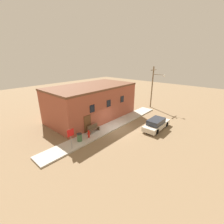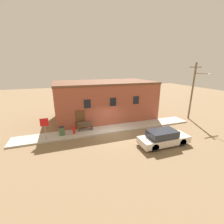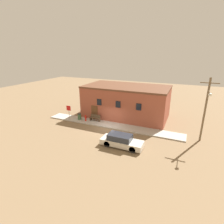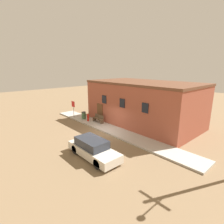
{
  "view_description": "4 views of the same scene",
  "coord_description": "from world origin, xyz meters",
  "px_view_note": "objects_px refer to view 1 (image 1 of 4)",
  "views": [
    {
      "loc": [
        -13.25,
        -10.83,
        8.47
      ],
      "look_at": [
        0.2,
        1.01,
        2.0
      ],
      "focal_mm": 24.0,
      "sensor_mm": 36.0,
      "label": 1
    },
    {
      "loc": [
        -4.78,
        -13.42,
        6.59
      ],
      "look_at": [
        0.2,
        1.01,
        2.0
      ],
      "focal_mm": 24.0,
      "sensor_mm": 36.0,
      "label": 2
    },
    {
      "loc": [
        9.11,
        -19.19,
        9.53
      ],
      "look_at": [
        0.2,
        1.01,
        2.0
      ],
      "focal_mm": 28.0,
      "sensor_mm": 36.0,
      "label": 3
    },
    {
      "loc": [
        12.9,
        -10.39,
        6.39
      ],
      "look_at": [
        0.2,
        1.01,
        2.0
      ],
      "focal_mm": 28.0,
      "sensor_mm": 36.0,
      "label": 4
    }
  ],
  "objects_px": {
    "fire_hydrant": "(89,134)",
    "bench": "(93,128)",
    "parked_car": "(156,124)",
    "trash_bin": "(80,137)",
    "utility_pole": "(153,85)",
    "stop_sign": "(71,135)"
  },
  "relations": [
    {
      "from": "fire_hydrant",
      "to": "utility_pole",
      "type": "xyz_separation_m",
      "value": [
        14.98,
        0.17,
        3.39
      ]
    },
    {
      "from": "parked_car",
      "to": "trash_bin",
      "type": "bearing_deg",
      "value": 150.96
    },
    {
      "from": "trash_bin",
      "to": "utility_pole",
      "type": "distance_m",
      "value": 16.48
    },
    {
      "from": "bench",
      "to": "trash_bin",
      "type": "height_order",
      "value": "bench"
    },
    {
      "from": "fire_hydrant",
      "to": "utility_pole",
      "type": "bearing_deg",
      "value": 0.64
    },
    {
      "from": "utility_pole",
      "to": "parked_car",
      "type": "xyz_separation_m",
      "value": [
        -7.75,
        -4.68,
        -3.32
      ]
    },
    {
      "from": "fire_hydrant",
      "to": "parked_car",
      "type": "height_order",
      "value": "parked_car"
    },
    {
      "from": "stop_sign",
      "to": "parked_car",
      "type": "relative_size",
      "value": 0.46
    },
    {
      "from": "utility_pole",
      "to": "trash_bin",
      "type": "bearing_deg",
      "value": -179.9
    },
    {
      "from": "utility_pole",
      "to": "parked_car",
      "type": "relative_size",
      "value": 1.59
    },
    {
      "from": "fire_hydrant",
      "to": "bench",
      "type": "distance_m",
      "value": 1.37
    },
    {
      "from": "parked_car",
      "to": "bench",
      "type": "bearing_deg",
      "value": 139.53
    },
    {
      "from": "utility_pole",
      "to": "parked_car",
      "type": "distance_m",
      "value": 9.64
    },
    {
      "from": "bench",
      "to": "stop_sign",
      "type": "bearing_deg",
      "value": -163.86
    },
    {
      "from": "stop_sign",
      "to": "bench",
      "type": "relative_size",
      "value": 1.37
    },
    {
      "from": "fire_hydrant",
      "to": "bench",
      "type": "xyz_separation_m",
      "value": [
        1.23,
        0.61,
        0.01
      ]
    },
    {
      "from": "trash_bin",
      "to": "parked_car",
      "type": "xyz_separation_m",
      "value": [
        8.37,
        -4.65,
        0.08
      ]
    },
    {
      "from": "utility_pole",
      "to": "fire_hydrant",
      "type": "bearing_deg",
      "value": -179.36
    },
    {
      "from": "utility_pole",
      "to": "bench",
      "type": "bearing_deg",
      "value": 178.15
    },
    {
      "from": "stop_sign",
      "to": "parked_car",
      "type": "height_order",
      "value": "stop_sign"
    },
    {
      "from": "stop_sign",
      "to": "trash_bin",
      "type": "xyz_separation_m",
      "value": [
        1.38,
        0.62,
        -1.04
      ]
    },
    {
      "from": "fire_hydrant",
      "to": "trash_bin",
      "type": "height_order",
      "value": "fire_hydrant"
    }
  ]
}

